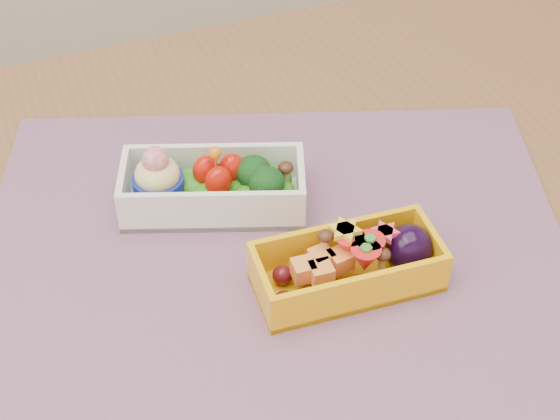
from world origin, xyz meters
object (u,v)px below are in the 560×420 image
object	(u,v)px
placemat	(274,248)
bento_white	(212,186)
table	(288,340)
bento_yellow	(352,265)

from	to	relation	value
placemat	bento_white	size ratio (longest dim) A/B	2.85
table	bento_yellow	world-z (taller)	bento_yellow
table	bento_white	bearing A→B (deg)	111.67
table	bento_yellow	size ratio (longest dim) A/B	7.75
table	placemat	size ratio (longest dim) A/B	2.37
table	placemat	world-z (taller)	placemat
table	bento_white	world-z (taller)	bento_white
placemat	bento_white	bearing A→B (deg)	114.95
table	bento_white	distance (m)	0.16
table	placemat	bearing A→B (deg)	101.08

